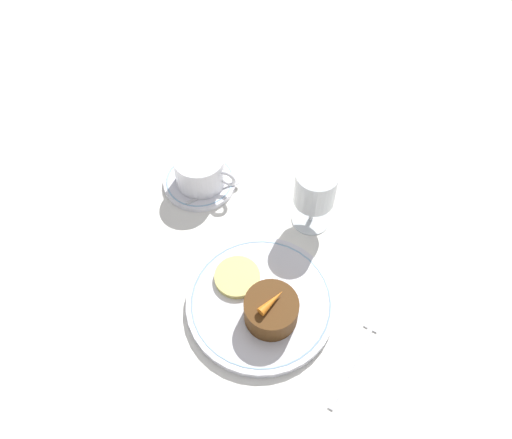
% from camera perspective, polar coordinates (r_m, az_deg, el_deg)
% --- Properties ---
extents(ground_plane, '(3.00, 3.00, 0.00)m').
position_cam_1_polar(ground_plane, '(0.82, -0.32, -7.95)').
color(ground_plane, white).
extents(dinner_plate, '(0.24, 0.24, 0.01)m').
position_cam_1_polar(dinner_plate, '(0.80, 0.56, -9.41)').
color(dinner_plate, white).
rests_on(dinner_plate, ground_plane).
extents(saucer, '(0.14, 0.14, 0.01)m').
position_cam_1_polar(saucer, '(0.94, -6.43, 4.38)').
color(saucer, white).
rests_on(saucer, ground_plane).
extents(coffee_cup, '(0.12, 0.09, 0.06)m').
position_cam_1_polar(coffee_cup, '(0.91, -6.40, 5.75)').
color(coffee_cup, white).
rests_on(coffee_cup, saucer).
extents(spoon, '(0.07, 0.10, 0.00)m').
position_cam_1_polar(spoon, '(0.92, -4.14, 3.52)').
color(spoon, silver).
rests_on(spoon, saucer).
extents(wine_glass, '(0.07, 0.07, 0.13)m').
position_cam_1_polar(wine_glass, '(0.83, 6.77, 3.29)').
color(wine_glass, silver).
rests_on(wine_glass, ground_plane).
extents(fork, '(0.04, 0.19, 0.01)m').
position_cam_1_polar(fork, '(0.80, 12.25, -13.44)').
color(fork, silver).
rests_on(fork, ground_plane).
extents(dessert_cake, '(0.08, 0.08, 0.05)m').
position_cam_1_polar(dessert_cake, '(0.77, 1.73, -10.33)').
color(dessert_cake, '#563314').
rests_on(dessert_cake, dinner_plate).
extents(carrot_garnish, '(0.03, 0.05, 0.01)m').
position_cam_1_polar(carrot_garnish, '(0.74, 1.79, -9.37)').
color(carrot_garnish, orange).
rests_on(carrot_garnish, dessert_cake).
extents(pineapple_slice, '(0.07, 0.07, 0.01)m').
position_cam_1_polar(pineapple_slice, '(0.81, -2.12, -6.52)').
color(pineapple_slice, '#EFE075').
rests_on(pineapple_slice, dinner_plate).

